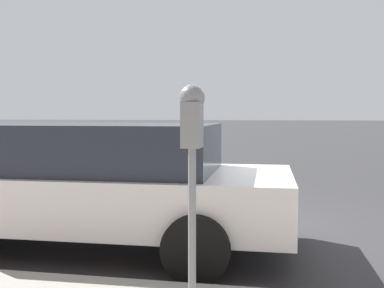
% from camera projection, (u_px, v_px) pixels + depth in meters
% --- Properties ---
extents(ground_plane, '(220.00, 220.00, 0.00)m').
position_uv_depth(ground_plane, '(217.00, 231.00, 5.95)').
color(ground_plane, '#333335').
extents(parking_meter, '(0.21, 0.19, 1.63)m').
position_uv_depth(parking_meter, '(192.00, 136.00, 3.33)').
color(parking_meter, gray).
rests_on(parking_meter, sidewalk).
extents(car_white, '(2.11, 4.80, 1.44)m').
position_uv_depth(car_white, '(88.00, 182.00, 5.23)').
color(car_white, silver).
rests_on(car_white, ground_plane).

